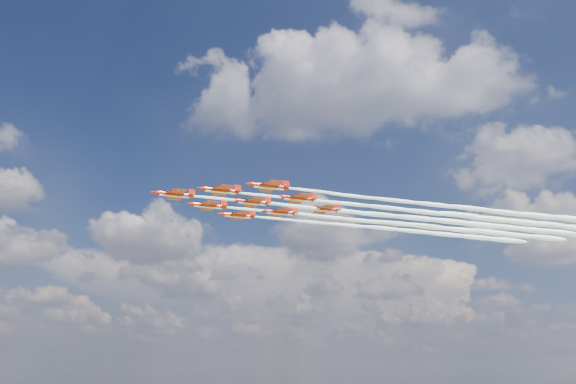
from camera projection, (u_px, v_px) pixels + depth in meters
name	position (u px, v px, depth m)	size (l,w,h in m)	color
jet_lead	(348.00, 212.00, 156.65)	(84.93, 62.37, 2.77)	red
jet_row2_port	(393.00, 208.00, 153.48)	(84.93, 62.37, 2.77)	red
jet_row2_starb	(368.00, 221.00, 166.37)	(84.93, 62.37, 2.77)	red
jet_row3_port	(440.00, 205.00, 150.31)	(84.93, 62.37, 2.77)	red
jet_row3_centre	(411.00, 218.00, 163.20)	(84.93, 62.37, 2.77)	red
jet_row3_starb	(387.00, 229.00, 176.10)	(84.93, 62.37, 2.77)	red
jet_row4_port	(455.00, 215.00, 160.04)	(84.93, 62.37, 2.77)	red
jet_row4_starb	(427.00, 226.00, 172.93)	(84.93, 62.37, 2.77)	red
jet_tail	(469.00, 224.00, 169.76)	(84.93, 62.37, 2.77)	red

